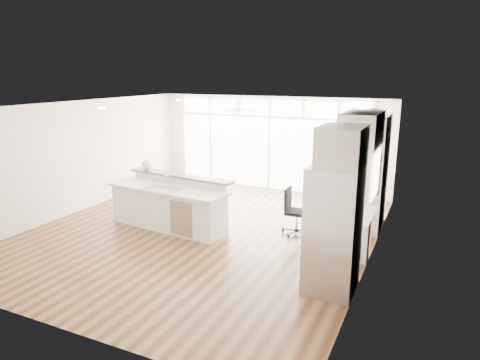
% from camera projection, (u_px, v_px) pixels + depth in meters
% --- Properties ---
extents(floor, '(7.00, 8.00, 0.02)m').
position_uv_depth(floor, '(203.00, 231.00, 9.31)').
color(floor, '#492B16').
rests_on(floor, ground).
extents(ceiling, '(7.00, 8.00, 0.02)m').
position_uv_depth(ceiling, '(200.00, 106.00, 8.65)').
color(ceiling, white).
rests_on(ceiling, wall_back).
extents(wall_back, '(7.00, 0.04, 2.70)m').
position_uv_depth(wall_back, '(270.00, 143.00, 12.49)').
color(wall_back, white).
rests_on(wall_back, floor).
extents(wall_front, '(7.00, 0.04, 2.70)m').
position_uv_depth(wall_front, '(45.00, 233.00, 5.46)').
color(wall_front, white).
rests_on(wall_front, floor).
extents(wall_left, '(0.04, 8.00, 2.70)m').
position_uv_depth(wall_left, '(77.00, 157.00, 10.41)').
color(wall_left, white).
rests_on(wall_left, floor).
extents(wall_right, '(0.04, 8.00, 2.70)m').
position_uv_depth(wall_right, '(374.00, 189.00, 7.54)').
color(wall_right, white).
rests_on(wall_right, floor).
extents(glass_wall, '(5.80, 0.06, 2.08)m').
position_uv_depth(glass_wall, '(270.00, 153.00, 12.51)').
color(glass_wall, white).
rests_on(glass_wall, wall_back).
extents(transom_row, '(5.90, 0.06, 0.40)m').
position_uv_depth(transom_row, '(270.00, 108.00, 12.19)').
color(transom_row, white).
rests_on(transom_row, wall_back).
extents(desk_window, '(0.04, 0.85, 0.85)m').
position_uv_depth(desk_window, '(375.00, 174.00, 7.77)').
color(desk_window, white).
rests_on(desk_window, wall_right).
extents(ceiling_fan, '(1.16, 1.16, 0.32)m').
position_uv_depth(ceiling_fan, '(237.00, 106.00, 11.37)').
color(ceiling_fan, white).
rests_on(ceiling_fan, ceiling).
extents(recessed_lights, '(3.40, 3.00, 0.02)m').
position_uv_depth(recessed_lights, '(205.00, 106.00, 8.83)').
color(recessed_lights, white).
rests_on(recessed_lights, ceiling).
extents(oven_cabinet, '(0.64, 1.20, 2.50)m').
position_uv_depth(oven_cabinet, '(370.00, 172.00, 9.28)').
color(oven_cabinet, white).
rests_on(oven_cabinet, floor).
extents(desk_nook, '(0.72, 1.30, 0.76)m').
position_uv_depth(desk_nook, '(353.00, 232.00, 8.19)').
color(desk_nook, white).
rests_on(desk_nook, floor).
extents(upper_cabinets, '(0.64, 1.30, 0.64)m').
position_uv_depth(upper_cabinets, '(362.00, 130.00, 7.70)').
color(upper_cabinets, white).
rests_on(upper_cabinets, wall_right).
extents(refrigerator, '(0.76, 0.90, 2.00)m').
position_uv_depth(refrigerator, '(333.00, 229.00, 6.60)').
color(refrigerator, '#B0AFB4').
rests_on(refrigerator, floor).
extents(fridge_cabinet, '(0.64, 0.90, 0.60)m').
position_uv_depth(fridge_cabinet, '(342.00, 146.00, 6.26)').
color(fridge_cabinet, white).
rests_on(fridge_cabinet, wall_right).
extents(framed_photos, '(0.06, 0.22, 0.80)m').
position_uv_depth(framed_photos, '(379.00, 175.00, 8.35)').
color(framed_photos, black).
rests_on(framed_photos, wall_right).
extents(kitchen_island, '(2.92, 1.35, 1.12)m').
position_uv_depth(kitchen_island, '(168.00, 203.00, 9.37)').
color(kitchen_island, white).
rests_on(kitchen_island, floor).
extents(rug, '(1.15, 0.98, 0.01)m').
position_uv_depth(rug, '(326.00, 246.00, 8.48)').
color(rug, '#3D2013').
rests_on(rug, floor).
extents(office_chair, '(0.53, 0.49, 0.98)m').
position_uv_depth(office_chair, '(297.00, 212.00, 9.03)').
color(office_chair, black).
rests_on(office_chair, floor).
extents(fishbowl, '(0.24, 0.24, 0.24)m').
position_uv_depth(fishbowl, '(147.00, 165.00, 10.01)').
color(fishbowl, silver).
rests_on(fishbowl, kitchen_island).
extents(monitor, '(0.09, 0.43, 0.35)m').
position_uv_depth(monitor, '(350.00, 204.00, 8.09)').
color(monitor, black).
rests_on(monitor, desk_nook).
extents(keyboard, '(0.13, 0.31, 0.02)m').
position_uv_depth(keyboard, '(341.00, 211.00, 8.20)').
color(keyboard, silver).
rests_on(keyboard, desk_nook).
extents(potted_plant, '(0.29, 0.32, 0.23)m').
position_uv_depth(potted_plant, '(375.00, 109.00, 8.95)').
color(potted_plant, '#2E5524').
rests_on(potted_plant, oven_cabinet).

